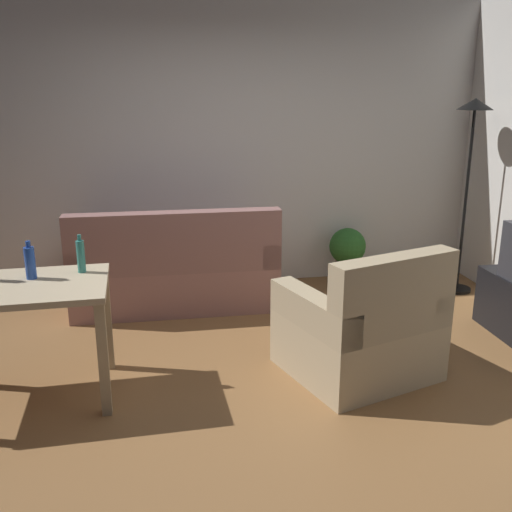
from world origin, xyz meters
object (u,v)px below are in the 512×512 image
(desk, at_px, (7,302))
(armchair, at_px, (363,331))
(bottle_blue, at_px, (30,262))
(bottle_tall, at_px, (81,256))
(torchiere_lamp, at_px, (471,143))
(potted_plant, at_px, (347,252))
(couch, at_px, (175,273))

(desk, xyz_separation_m, armchair, (2.27, -0.04, -0.33))
(desk, distance_m, bottle_blue, 0.28)
(armchair, bearing_deg, bottle_blue, -23.02)
(armchair, height_order, bottle_tall, bottle_tall)
(desk, relative_size, armchair, 1.09)
(torchiere_lamp, height_order, armchair, torchiere_lamp)
(desk, distance_m, potted_plant, 3.31)
(couch, relative_size, armchair, 1.60)
(potted_plant, bearing_deg, couch, -169.61)
(torchiere_lamp, height_order, desk, torchiere_lamp)
(bottle_tall, bearing_deg, desk, -155.57)
(torchiere_lamp, height_order, bottle_blue, torchiere_lamp)
(armchair, bearing_deg, bottle_tall, -26.24)
(desk, relative_size, bottle_tall, 4.92)
(armchair, distance_m, bottle_blue, 2.21)
(couch, distance_m, torchiere_lamp, 2.92)
(desk, xyz_separation_m, potted_plant, (2.76, 1.81, -0.32))
(couch, bearing_deg, armchair, 128.21)
(couch, xyz_separation_m, bottle_tall, (-0.62, -1.30, 0.56))
(couch, height_order, bottle_tall, bottle_tall)
(desk, height_order, bottle_blue, bottle_blue)
(bottle_tall, bearing_deg, armchair, -7.43)
(couch, bearing_deg, bottle_tall, 64.39)
(armchair, height_order, bottle_blue, bottle_blue)
(torchiere_lamp, relative_size, bottle_tall, 7.25)
(couch, xyz_separation_m, desk, (-1.05, -1.50, 0.34))
(couch, xyz_separation_m, torchiere_lamp, (2.70, -0.06, 1.11))
(potted_plant, relative_size, bottle_blue, 2.34)
(bottle_blue, bearing_deg, potted_plant, 32.88)
(torchiere_lamp, bearing_deg, bottle_blue, -159.98)
(desk, distance_m, armchair, 2.29)
(torchiere_lamp, xyz_separation_m, armchair, (-1.49, -1.48, -1.09))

